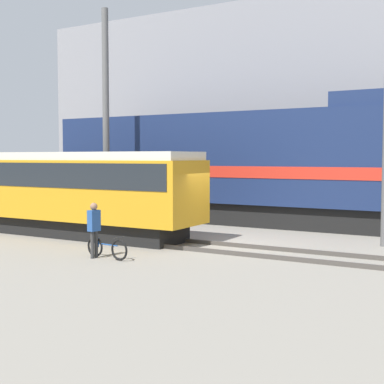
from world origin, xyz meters
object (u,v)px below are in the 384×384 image
Objects in this scene: freight_locomotive at (222,166)px; bicycle at (107,248)px; person at (94,225)px; streetcar at (67,188)px; utility_pole_left at (106,118)px.

freight_locomotive is 10.26m from bicycle.
freight_locomotive is at bearing 94.02° from person.
freight_locomotive is 10.26× the size of bicycle.
utility_pole_left is at bearing 103.26° from streetcar.
person is at bearing -85.98° from freight_locomotive.
streetcar is 6.71× the size of person.
person is at bearing -53.72° from utility_pole_left.
utility_pole_left reaches higher than bicycle.
freight_locomotive reaches higher than person.
streetcar is 5.23m from person.
streetcar is 5.64m from bicycle.
bicycle is 0.98× the size of person.
bicycle is 9.51m from utility_pole_left.
bicycle is at bearing -34.77° from streetcar.
person is (0.71, -10.04, -1.62)m from freight_locomotive.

